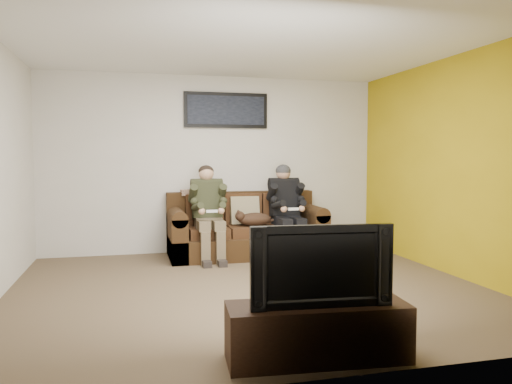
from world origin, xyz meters
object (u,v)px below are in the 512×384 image
object	(u,v)px
sofa	(245,231)
person_left	(208,207)
cat	(253,219)
television	(318,264)
framed_poster	(226,110)
tv_stand	(318,332)
person_right	(287,205)

from	to	relation	value
sofa	person_left	world-z (taller)	person_left
cat	television	distance (m)	3.62
sofa	framed_poster	size ratio (longest dim) A/B	1.75
tv_stand	person_left	bearing A→B (deg)	98.16
person_right	cat	xyz separation A→B (m)	(-0.49, -0.00, -0.19)
framed_poster	tv_stand	bearing A→B (deg)	-92.17
person_left	framed_poster	xyz separation A→B (m)	(0.36, 0.57, 1.37)
person_left	television	distance (m)	3.60
person_right	cat	distance (m)	0.52
person_right	television	xyz separation A→B (m)	(-0.92, -3.60, -0.05)
television	cat	bearing A→B (deg)	88.01
television	person_left	bearing A→B (deg)	98.16
cat	framed_poster	xyz separation A→B (m)	(-0.28, 0.58, 1.56)
person_left	framed_poster	distance (m)	1.53
tv_stand	cat	bearing A→B (deg)	88.01
sofa	person_right	xyz separation A→B (m)	(0.56, -0.18, 0.39)
person_right	framed_poster	world-z (taller)	framed_poster
framed_poster	television	distance (m)	4.41
person_left	framed_poster	bearing A→B (deg)	57.51
sofa	framed_poster	world-z (taller)	framed_poster
television	framed_poster	bearing A→B (deg)	92.72
person_left	cat	world-z (taller)	person_left
cat	television	xyz separation A→B (m)	(-0.43, -3.59, 0.14)
person_right	television	size ratio (longest dim) A/B	1.33
person_right	person_left	bearing A→B (deg)	-179.98
cat	framed_poster	size ratio (longest dim) A/B	0.53
person_right	cat	bearing A→B (deg)	-179.45
tv_stand	framed_poster	bearing A→B (deg)	92.72
framed_poster	television	size ratio (longest dim) A/B	1.28
person_left	television	size ratio (longest dim) A/B	1.32
framed_poster	tv_stand	size ratio (longest dim) A/B	0.99
person_right	television	bearing A→B (deg)	-104.37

